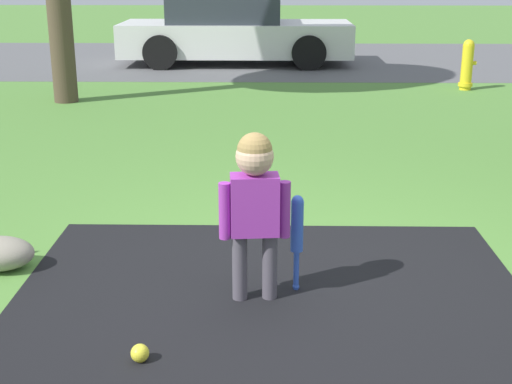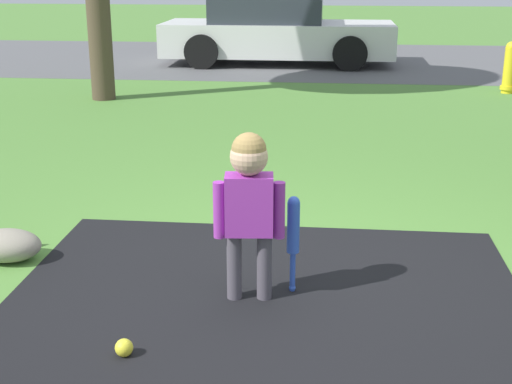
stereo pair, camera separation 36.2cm
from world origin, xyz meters
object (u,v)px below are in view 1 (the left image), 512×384
Objects in this scene: baseball_bat at (297,230)px; fire_hydrant at (467,65)px; sports_ball at (140,353)px; child at (255,194)px; parked_car at (234,32)px.

fire_hydrant is (2.97, 7.38, -0.02)m from baseball_bat.
baseball_bat is 1.25m from sports_ball.
fire_hydrant is at bearing 65.20° from sports_ball.
sports_ball is (-0.58, -0.74, -0.63)m from child.
parked_car is (-0.89, 10.35, 0.21)m from baseball_bat.
parked_car is (-0.06, 11.21, 0.57)m from sports_ball.
baseball_bat is (0.26, 0.13, -0.27)m from child.
child is at bearing -153.78° from baseball_bat.
parked_car is at bearing 90.30° from sports_ball.
baseball_bat is 7.95m from fire_hydrant.
sports_ball is 11.22m from parked_car.
parked_car is (-0.64, 10.47, -0.06)m from child.
sports_ball is 0.12× the size of fire_hydrant.
child is 10.79× the size of sports_ball.
child is at bearing 51.89° from sports_ball.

